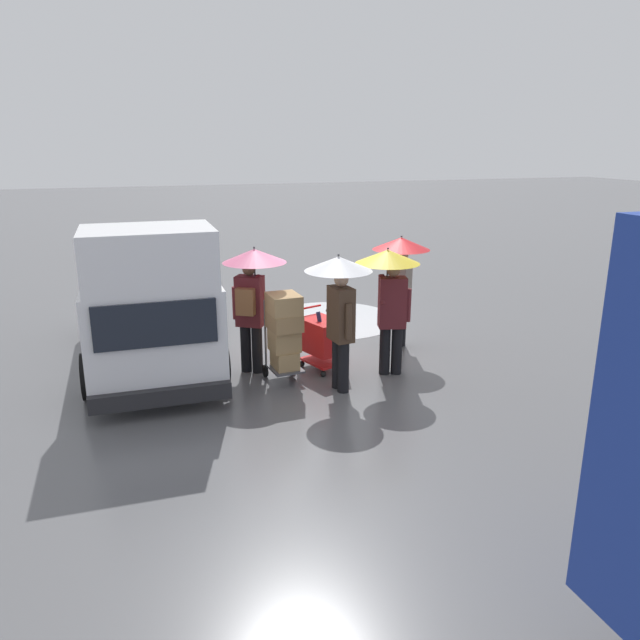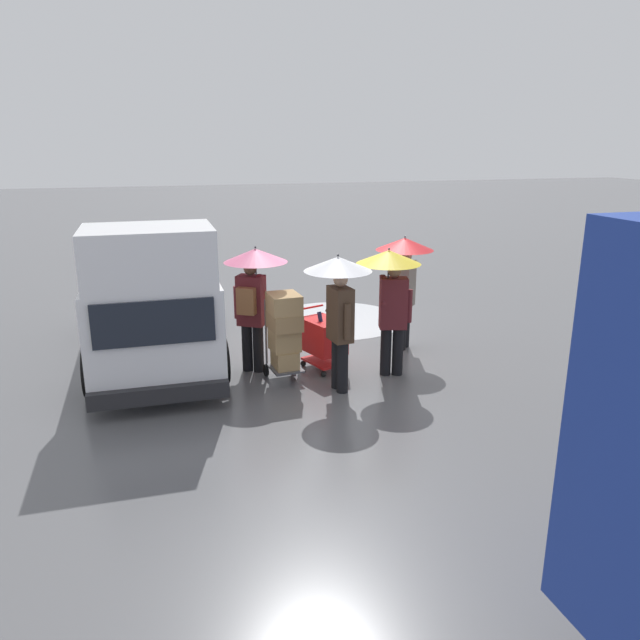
# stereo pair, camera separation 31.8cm
# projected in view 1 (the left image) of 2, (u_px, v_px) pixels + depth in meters

# --- Properties ---
(ground_plane) EXTENTS (90.00, 90.00, 0.00)m
(ground_plane) POSITION_uv_depth(u_px,v_px,m) (330.00, 348.00, 11.57)
(ground_plane) COLOR #5B5B5E
(slush_patch_near_cluster) EXTENTS (1.43, 1.43, 0.01)m
(slush_patch_near_cluster) POSITION_uv_depth(u_px,v_px,m) (160.00, 346.00, 11.69)
(slush_patch_near_cluster) COLOR silver
(slush_patch_near_cluster) RESTS_ON ground
(slush_patch_under_van) EXTENTS (2.97, 2.97, 0.01)m
(slush_patch_under_van) POSITION_uv_depth(u_px,v_px,m) (331.00, 319.00, 13.45)
(slush_patch_under_van) COLOR #ADAFB5
(slush_patch_under_van) RESTS_ON ground
(cargo_van_parked_right) EXTENTS (2.22, 5.35, 2.60)m
(cargo_van_parked_right) POSITION_uv_depth(u_px,v_px,m) (149.00, 298.00, 10.53)
(cargo_van_parked_right) COLOR white
(cargo_van_parked_right) RESTS_ON ground
(shopping_cart_vendor) EXTENTS (0.79, 0.95, 1.04)m
(shopping_cart_vendor) POSITION_uv_depth(u_px,v_px,m) (322.00, 337.00, 10.38)
(shopping_cart_vendor) COLOR red
(shopping_cart_vendor) RESTS_ON ground
(hand_dolly_boxes) EXTENTS (0.57, 0.75, 1.46)m
(hand_dolly_boxes) POSITION_uv_depth(u_px,v_px,m) (284.00, 330.00, 9.79)
(hand_dolly_boxes) COLOR #515156
(hand_dolly_boxes) RESTS_ON ground
(pedestrian_pink_side) EXTENTS (1.04, 1.04, 2.15)m
(pedestrian_pink_side) POSITION_uv_depth(u_px,v_px,m) (401.00, 266.00, 11.16)
(pedestrian_pink_side) COLOR black
(pedestrian_pink_side) RESTS_ON ground
(pedestrian_black_side) EXTENTS (1.04, 1.04, 2.15)m
(pedestrian_black_side) POSITION_uv_depth(u_px,v_px,m) (252.00, 282.00, 9.96)
(pedestrian_black_side) COLOR black
(pedestrian_black_side) RESTS_ON ground
(pedestrian_white_side) EXTENTS (1.04, 1.04, 2.15)m
(pedestrian_white_side) POSITION_uv_depth(u_px,v_px,m) (390.00, 282.00, 9.88)
(pedestrian_white_side) COLOR black
(pedestrian_white_side) RESTS_ON ground
(pedestrian_far_side) EXTENTS (1.04, 1.04, 2.15)m
(pedestrian_far_side) POSITION_uv_depth(u_px,v_px,m) (339.00, 291.00, 9.28)
(pedestrian_far_side) COLOR black
(pedestrian_far_side) RESTS_ON ground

